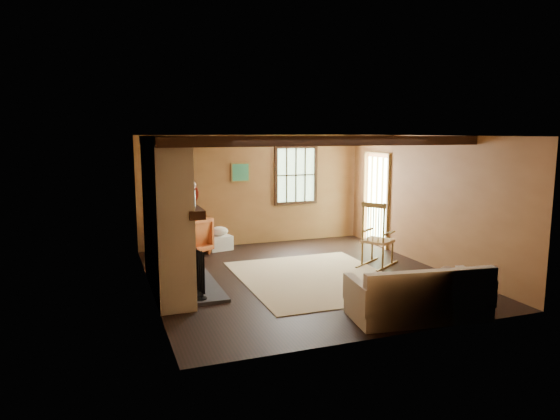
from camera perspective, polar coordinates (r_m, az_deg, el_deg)
name	(u,v)px	position (r m, az deg, el deg)	size (l,w,h in m)	color
ground	(301,276)	(8.68, 2.39, -7.56)	(5.50, 5.50, 0.00)	black
room_envelope	(307,180)	(8.69, 3.15, 3.44)	(5.02, 5.52, 2.44)	brown
fireplace	(168,221)	(7.87, -12.72, -1.23)	(1.02, 2.30, 2.40)	#98523A
rug	(316,278)	(8.58, 4.15, -7.75)	(2.50, 3.00, 0.01)	tan
rocking_chair	(377,239)	(9.38, 10.99, -3.25)	(0.98, 0.86, 1.21)	tan
sofa	(420,299)	(6.97, 15.71, -9.79)	(1.92, 1.04, 0.74)	beige
firewood_pile	(170,246)	(10.57, -12.43, -4.08)	(0.68, 0.12, 0.25)	brown
laundry_basket	(219,243)	(10.62, -6.99, -3.74)	(0.50, 0.38, 0.30)	white
basket_pillow	(219,231)	(10.57, -7.01, -2.42)	(0.40, 0.32, 0.20)	beige
armchair	(184,236)	(10.23, -10.87, -2.94)	(0.83, 0.86, 0.78)	#BF6026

